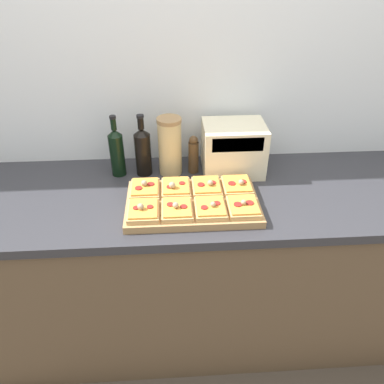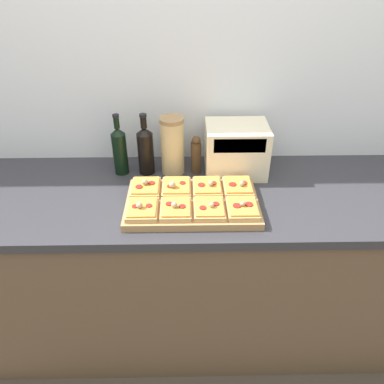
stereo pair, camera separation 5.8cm
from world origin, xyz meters
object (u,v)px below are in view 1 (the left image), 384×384
at_px(cutting_board, 192,203).
at_px(toaster_oven, 233,148).
at_px(olive_oil_bottle, 117,151).
at_px(wine_bottle, 143,151).
at_px(grain_jar_tall, 170,146).
at_px(pepper_mill, 193,155).

bearing_deg(cutting_board, toaster_oven, 53.63).
bearing_deg(olive_oil_bottle, wine_bottle, 0.00).
height_order(cutting_board, olive_oil_bottle, olive_oil_bottle).
bearing_deg(grain_jar_tall, pepper_mill, 0.00).
distance_m(olive_oil_bottle, grain_jar_tall, 0.24).
height_order(cutting_board, toaster_oven, toaster_oven).
distance_m(cutting_board, wine_bottle, 0.37).
relative_size(pepper_mill, toaster_oven, 0.61).
bearing_deg(toaster_oven, wine_bottle, 179.88).
relative_size(cutting_board, wine_bottle, 1.86).
relative_size(cutting_board, grain_jar_tall, 1.98).
height_order(olive_oil_bottle, wine_bottle, same).
height_order(wine_bottle, grain_jar_tall, wine_bottle).
relative_size(cutting_board, olive_oil_bottle, 1.86).
relative_size(wine_bottle, toaster_oven, 0.96).
height_order(olive_oil_bottle, grain_jar_tall, olive_oil_bottle).
height_order(pepper_mill, toaster_oven, toaster_oven).
bearing_deg(wine_bottle, cutting_board, -53.51).
relative_size(olive_oil_bottle, wine_bottle, 1.00).
bearing_deg(cutting_board, pepper_mill, 85.35).
xyz_separation_m(olive_oil_bottle, wine_bottle, (0.12, 0.00, 0.00)).
distance_m(wine_bottle, toaster_oven, 0.42).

